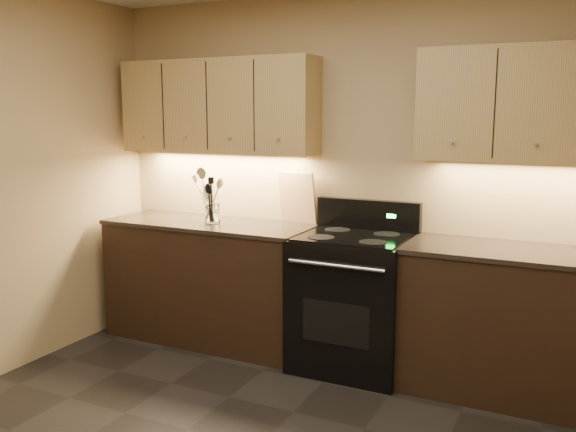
# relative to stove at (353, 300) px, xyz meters

# --- Properties ---
(wall_back) EXTENTS (4.00, 0.04, 2.60)m
(wall_back) POSITION_rel_stove_xyz_m (-0.08, 0.32, 0.82)
(wall_back) COLOR tan
(wall_back) RESTS_ON ground
(counter_left) EXTENTS (1.62, 0.62, 0.93)m
(counter_left) POSITION_rel_stove_xyz_m (-1.18, 0.02, -0.01)
(counter_left) COLOR black
(counter_left) RESTS_ON ground
(counter_right) EXTENTS (1.46, 0.62, 0.93)m
(counter_right) POSITION_rel_stove_xyz_m (1.10, 0.02, -0.01)
(counter_right) COLOR black
(counter_right) RESTS_ON ground
(stove) EXTENTS (0.76, 0.68, 1.14)m
(stove) POSITION_rel_stove_xyz_m (0.00, 0.00, 0.00)
(stove) COLOR black
(stove) RESTS_ON ground
(upper_cab_left) EXTENTS (1.60, 0.30, 0.70)m
(upper_cab_left) POSITION_rel_stove_xyz_m (-1.18, 0.17, 1.32)
(upper_cab_left) COLOR tan
(upper_cab_left) RESTS_ON wall_back
(upper_cab_right) EXTENTS (1.44, 0.30, 0.70)m
(upper_cab_right) POSITION_rel_stove_xyz_m (1.10, 0.17, 1.32)
(upper_cab_right) COLOR tan
(upper_cab_right) RESTS_ON wall_back
(outlet_plate) EXTENTS (0.08, 0.01, 0.12)m
(outlet_plate) POSITION_rel_stove_xyz_m (-1.38, 0.31, 0.64)
(outlet_plate) COLOR #B2B5BA
(outlet_plate) RESTS_ON wall_back
(utensil_crock) EXTENTS (0.15, 0.15, 0.15)m
(utensil_crock) POSITION_rel_stove_xyz_m (-1.14, -0.00, 0.52)
(utensil_crock) COLOR white
(utensil_crock) RESTS_ON counter_left
(cutting_board) EXTENTS (0.32, 0.13, 0.39)m
(cutting_board) POSITION_rel_stove_xyz_m (-0.56, 0.28, 0.64)
(cutting_board) COLOR tan
(cutting_board) RESTS_ON counter_left
(wooden_spoon) EXTENTS (0.16, 0.13, 0.34)m
(wooden_spoon) POSITION_rel_stove_xyz_m (-1.18, -0.02, 0.63)
(wooden_spoon) COLOR tan
(wooden_spoon) RESTS_ON utensil_crock
(black_spoon) EXTENTS (0.10, 0.15, 0.31)m
(black_spoon) POSITION_rel_stove_xyz_m (-1.15, 0.00, 0.62)
(black_spoon) COLOR black
(black_spoon) RESTS_ON utensil_crock
(black_turner) EXTENTS (0.13, 0.14, 0.36)m
(black_turner) POSITION_rel_stove_xyz_m (-1.12, -0.02, 0.64)
(black_turner) COLOR black
(black_turner) RESTS_ON utensil_crock
(steel_spatula) EXTENTS (0.28, 0.12, 0.40)m
(steel_spatula) POSITION_rel_stove_xyz_m (-1.12, 0.00, 0.66)
(steel_spatula) COLOR silver
(steel_spatula) RESTS_ON utensil_crock
(steel_skimmer) EXTENTS (0.22, 0.12, 0.41)m
(steel_skimmer) POSITION_rel_stove_xyz_m (-1.11, -0.02, 0.67)
(steel_skimmer) COLOR silver
(steel_skimmer) RESTS_ON utensil_crock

